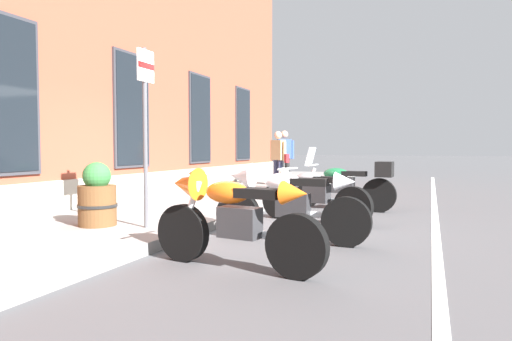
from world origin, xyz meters
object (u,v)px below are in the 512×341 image
motorcycle_green_touring (346,184)px  pedestrian_tan_coat (278,157)px  motorcycle_orange_sport (230,215)px  pedestrian_blue_top (284,155)px  barrel_planter (97,198)px  motorcycle_white_sport (284,199)px  parking_sign (145,112)px  motorcycle_grey_naked (313,195)px

motorcycle_green_touring → pedestrian_tan_coat: bearing=40.9°
motorcycle_orange_sport → pedestrian_blue_top: (8.62, 2.14, 0.49)m
motorcycle_green_touring → barrel_planter: (-3.99, 2.89, 0.02)m
motorcycle_white_sport → parking_sign: parking_sign is taller
motorcycle_white_sport → barrel_planter: size_ratio=2.38×
motorcycle_white_sport → motorcycle_grey_naked: (1.68, 0.00, -0.10)m
parking_sign → barrel_planter: bearing=99.5°
motorcycle_green_touring → motorcycle_white_sport: bearing=175.6°
motorcycle_orange_sport → motorcycle_grey_naked: size_ratio=1.00×
motorcycle_grey_naked → motorcycle_orange_sport: bearing=178.1°
motorcycle_orange_sport → barrel_planter: size_ratio=2.21×
motorcycle_grey_naked → motorcycle_white_sport: bearing=-179.8°
pedestrian_tan_coat → parking_sign: (-6.61, -0.24, 0.74)m
pedestrian_tan_coat → pedestrian_blue_top: pedestrian_blue_top is taller
motorcycle_white_sport → motorcycle_green_touring: size_ratio=0.99×
motorcycle_grey_naked → motorcycle_green_touring: (1.70, -0.26, 0.07)m
motorcycle_orange_sport → motorcycle_green_touring: (4.91, -0.37, -0.03)m
motorcycle_grey_naked → parking_sign: bearing=139.2°
motorcycle_grey_naked → pedestrian_blue_top: pedestrian_blue_top is taller
motorcycle_grey_naked → parking_sign: 3.14m
motorcycle_green_touring → barrel_planter: size_ratio=2.41×
motorcycle_grey_naked → pedestrian_blue_top: 5.88m
parking_sign → motorcycle_white_sport: bearing=-75.4°
pedestrian_tan_coat → motorcycle_white_sport: bearing=-161.0°
motorcycle_white_sport → pedestrian_blue_top: size_ratio=1.34×
pedestrian_tan_coat → parking_sign: bearing=-177.9°
motorcycle_orange_sport → motorcycle_green_touring: bearing=-4.3°
parking_sign → pedestrian_tan_coat: bearing=2.1°
motorcycle_green_touring → parking_sign: size_ratio=0.88×
motorcycle_white_sport → pedestrian_blue_top: 7.45m
motorcycle_white_sport → parking_sign: 2.28m
motorcycle_white_sport → pedestrian_blue_top: pedestrian_blue_top is taller
motorcycle_orange_sport → motorcycle_white_sport: motorcycle_white_sport is taller
motorcycle_grey_naked → motorcycle_green_touring: 1.72m
motorcycle_white_sport → pedestrian_tan_coat: pedestrian_tan_coat is taller
motorcycle_white_sport → barrel_planter: bearing=103.1°
motorcycle_green_touring → pedestrian_blue_top: pedestrian_blue_top is taller
motorcycle_orange_sport → motorcycle_grey_naked: motorcycle_orange_sport is taller
pedestrian_blue_top → parking_sign: size_ratio=0.65×
motorcycle_green_touring → barrel_planter: bearing=144.1°
motorcycle_grey_naked → barrel_planter: 3.49m
pedestrian_tan_coat → pedestrian_blue_top: size_ratio=0.97×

